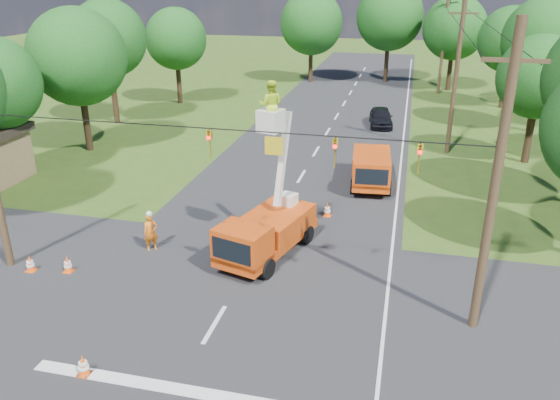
% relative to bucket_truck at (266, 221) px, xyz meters
% --- Properties ---
extents(ground, '(140.00, 140.00, 0.00)m').
position_rel_bucket_truck_xyz_m(ground, '(-0.47, 14.79, -1.63)').
color(ground, '#324E17').
rests_on(ground, ground).
extents(road_main, '(12.00, 100.00, 0.06)m').
position_rel_bucket_truck_xyz_m(road_main, '(-0.47, 14.79, -1.63)').
color(road_main, black).
rests_on(road_main, ground).
extents(road_cross, '(56.00, 10.00, 0.07)m').
position_rel_bucket_truck_xyz_m(road_cross, '(-0.47, -3.21, -1.63)').
color(road_cross, black).
rests_on(road_cross, ground).
extents(stop_bar, '(9.00, 0.45, 0.02)m').
position_rel_bucket_truck_xyz_m(stop_bar, '(-0.47, -8.41, -1.63)').
color(stop_bar, silver).
rests_on(stop_bar, ground).
extents(edge_line, '(0.12, 90.00, 0.02)m').
position_rel_bucket_truck_xyz_m(edge_line, '(5.13, 14.79, -1.63)').
color(edge_line, silver).
rests_on(edge_line, ground).
extents(bucket_truck, '(3.41, 5.77, 7.31)m').
position_rel_bucket_truck_xyz_m(bucket_truck, '(0.00, 0.00, 0.00)').
color(bucket_truck, '#C23D0D').
rests_on(bucket_truck, ground).
extents(second_truck, '(2.47, 5.47, 1.99)m').
position_rel_bucket_truck_xyz_m(second_truck, '(3.56, 9.41, -0.59)').
color(second_truck, '#C23D0D').
rests_on(second_truck, ground).
extents(ground_worker, '(0.73, 0.69, 1.67)m').
position_rel_bucket_truck_xyz_m(ground_worker, '(-4.93, -0.64, -0.79)').
color(ground_worker, orange).
rests_on(ground_worker, ground).
extents(distant_car, '(2.16, 4.36, 1.43)m').
position_rel_bucket_truck_xyz_m(distant_car, '(3.27, 22.67, -0.91)').
color(distant_car, black).
rests_on(distant_car, ground).
extents(traffic_cone_0, '(0.38, 0.38, 0.71)m').
position_rel_bucket_truck_xyz_m(traffic_cone_0, '(-3.37, -8.45, -1.27)').
color(traffic_cone_0, '#F9520D').
rests_on(traffic_cone_0, ground).
extents(traffic_cone_2, '(0.38, 0.38, 0.71)m').
position_rel_bucket_truck_xyz_m(traffic_cone_2, '(-0.15, 3.19, -1.27)').
color(traffic_cone_2, '#F9520D').
rests_on(traffic_cone_2, ground).
extents(traffic_cone_3, '(0.38, 0.38, 0.71)m').
position_rel_bucket_truck_xyz_m(traffic_cone_3, '(1.87, 4.58, -1.27)').
color(traffic_cone_3, '#F9520D').
rests_on(traffic_cone_3, ground).
extents(traffic_cone_4, '(0.38, 0.38, 0.71)m').
position_rel_bucket_truck_xyz_m(traffic_cone_4, '(-7.33, -3.19, -1.27)').
color(traffic_cone_4, '#F9520D').
rests_on(traffic_cone_4, ground).
extents(traffic_cone_5, '(0.38, 0.38, 0.71)m').
position_rel_bucket_truck_xyz_m(traffic_cone_5, '(-8.83, -3.48, -1.27)').
color(traffic_cone_5, '#F9520D').
rests_on(traffic_cone_5, ground).
extents(traffic_cone_6, '(0.38, 0.38, 0.71)m').
position_rel_bucket_truck_xyz_m(traffic_cone_6, '(3.08, 11.08, -1.27)').
color(traffic_cone_6, '#F9520D').
rests_on(traffic_cone_6, ground).
extents(pole_right_near, '(1.80, 0.30, 10.00)m').
position_rel_bucket_truck_xyz_m(pole_right_near, '(8.03, -3.21, 3.48)').
color(pole_right_near, '#4C3823').
rests_on(pole_right_near, ground).
extents(pole_right_mid, '(1.80, 0.30, 10.00)m').
position_rel_bucket_truck_xyz_m(pole_right_mid, '(8.03, 16.79, 3.48)').
color(pole_right_mid, '#4C3823').
rests_on(pole_right_mid, ground).
extents(pole_right_far, '(1.80, 0.30, 10.00)m').
position_rel_bucket_truck_xyz_m(pole_right_far, '(8.03, 36.79, 3.48)').
color(pole_right_far, '#4C3823').
rests_on(pole_right_far, ground).
extents(signal_span, '(18.00, 0.29, 1.07)m').
position_rel_bucket_truck_xyz_m(signal_span, '(1.76, -3.22, 4.25)').
color(signal_span, black).
rests_on(signal_span, ground).
extents(tree_left_d, '(6.20, 6.20, 9.24)m').
position_rel_bucket_truck_xyz_m(tree_left_d, '(-15.47, 11.79, 4.50)').
color(tree_left_d, '#382616').
rests_on(tree_left_d, ground).
extents(tree_left_e, '(5.80, 5.80, 9.41)m').
position_rel_bucket_truck_xyz_m(tree_left_e, '(-17.27, 18.79, 4.86)').
color(tree_left_e, '#382616').
rests_on(tree_left_e, ground).
extents(tree_left_f, '(5.40, 5.40, 8.40)m').
position_rel_bucket_truck_xyz_m(tree_left_f, '(-15.27, 26.79, 4.06)').
color(tree_left_f, '#382616').
rests_on(tree_left_f, ground).
extents(tree_right_c, '(5.00, 5.00, 7.83)m').
position_rel_bucket_truck_xyz_m(tree_right_c, '(12.73, 15.79, 3.68)').
color(tree_right_c, '#382616').
rests_on(tree_right_c, ground).
extents(tree_right_d, '(6.00, 6.00, 9.70)m').
position_rel_bucket_truck_xyz_m(tree_right_d, '(14.33, 23.79, 5.05)').
color(tree_right_d, '#382616').
rests_on(tree_right_d, ground).
extents(tree_right_e, '(5.60, 5.60, 8.63)m').
position_rel_bucket_truck_xyz_m(tree_right_e, '(13.33, 31.79, 4.18)').
color(tree_right_e, '#382616').
rests_on(tree_right_e, ground).
extents(tree_far_a, '(6.60, 6.60, 9.50)m').
position_rel_bucket_truck_xyz_m(tree_far_a, '(-5.47, 39.79, 4.56)').
color(tree_far_a, '#382616').
rests_on(tree_far_a, ground).
extents(tree_far_b, '(7.00, 7.00, 10.32)m').
position_rel_bucket_truck_xyz_m(tree_far_b, '(2.53, 41.79, 5.18)').
color(tree_far_b, '#382616').
rests_on(tree_far_b, ground).
extents(tree_far_c, '(6.20, 6.20, 9.18)m').
position_rel_bucket_truck_xyz_m(tree_far_c, '(9.03, 38.79, 4.43)').
color(tree_far_c, '#382616').
rests_on(tree_far_c, ground).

